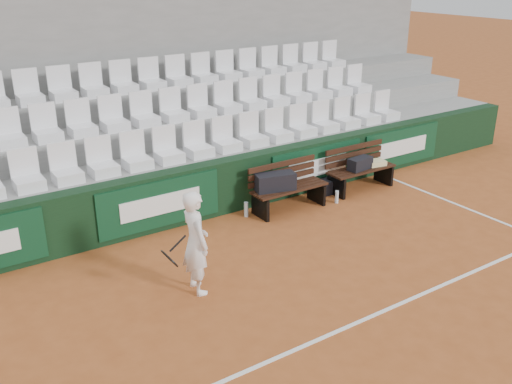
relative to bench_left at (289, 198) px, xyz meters
name	(u,v)px	position (x,y,z in m)	size (l,w,h in m)	color
ground	(311,343)	(-2.19, -3.40, -0.23)	(80.00, 80.00, 0.00)	#A75325
court_baseline	(311,343)	(-2.19, -3.40, -0.22)	(18.00, 0.06, 0.01)	white
back_barrier	(171,199)	(-2.12, 0.60, 0.28)	(18.00, 0.34, 1.00)	black
grandstand_tier_front	(152,188)	(-2.19, 1.23, 0.28)	(18.00, 0.95, 1.00)	#969693
grandstand_tier_mid	(131,162)	(-2.19, 2.18, 0.50)	(18.00, 0.95, 1.45)	gray
grandstand_tier_back	(112,139)	(-2.19, 3.13, 0.72)	(18.00, 0.95, 1.90)	gray
grandstand_rear_wall	(95,73)	(-2.19, 3.75, 1.98)	(18.00, 0.30, 4.40)	gray
seat_row_front	(153,148)	(-2.19, 1.05, 1.09)	(11.90, 0.44, 0.63)	white
seat_row_mid	(130,111)	(-2.19, 2.00, 1.54)	(11.90, 0.44, 0.63)	white
seat_row_back	(109,79)	(-2.19, 2.95, 1.99)	(11.90, 0.44, 0.63)	silver
bench_left	(289,198)	(0.00, 0.00, 0.00)	(1.50, 0.56, 0.45)	#351B10
bench_right	(361,179)	(1.83, 0.03, 0.00)	(1.50, 0.56, 0.45)	black
sports_bag_left	(275,182)	(-0.30, 0.04, 0.38)	(0.73, 0.31, 0.31)	black
sports_bag_right	(360,163)	(1.76, 0.01, 0.35)	(0.52, 0.24, 0.24)	black
towel	(376,163)	(2.20, 0.00, 0.28)	(0.36, 0.26, 0.10)	beige
sports_bag_ground	(327,187)	(1.10, 0.23, -0.08)	(0.46, 0.28, 0.28)	black
water_bottle_near	(246,209)	(-0.84, 0.18, -0.09)	(0.08, 0.08, 0.28)	silver
water_bottle_far	(337,197)	(0.95, -0.25, -0.10)	(0.07, 0.07, 0.25)	silver
tennis_player	(195,242)	(-2.77, -1.55, 0.52)	(0.69, 0.57, 1.50)	white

